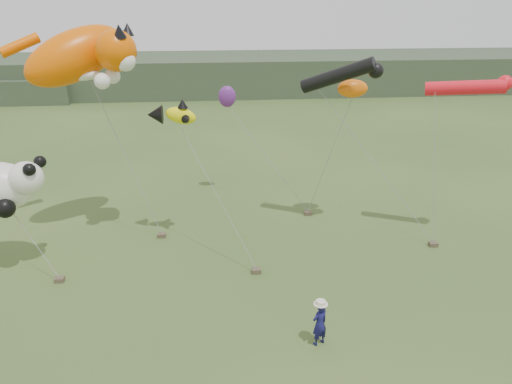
% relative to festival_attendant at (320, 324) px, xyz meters
% --- Properties ---
extents(ground, '(120.00, 120.00, 0.00)m').
position_rel_festival_attendant_xyz_m(ground, '(-0.21, 1.32, -0.79)').
color(ground, '#385123').
rests_on(ground, ground).
extents(headland, '(90.00, 13.00, 4.00)m').
position_rel_festival_attendant_xyz_m(headland, '(-3.32, 46.01, 1.13)').
color(headland, '#2D3D28').
rests_on(headland, ground).
extents(festival_attendant, '(0.69, 0.60, 1.58)m').
position_rel_festival_attendant_xyz_m(festival_attendant, '(0.00, 0.00, 0.00)').
color(festival_attendant, '#15144D').
rests_on(festival_attendant, ground).
extents(sandbag_anchors, '(16.58, 5.85, 0.19)m').
position_rel_festival_attendant_xyz_m(sandbag_anchors, '(-1.74, 6.83, -0.69)').
color(sandbag_anchors, brown).
rests_on(sandbag_anchors, ground).
extents(cat_kite, '(6.16, 4.51, 3.50)m').
position_rel_festival_attendant_xyz_m(cat_kite, '(-8.60, 9.37, 7.50)').
color(cat_kite, '#EF5D00').
rests_on(cat_kite, ground).
extents(fish_kite, '(2.18, 1.46, 1.21)m').
position_rel_festival_attendant_xyz_m(fish_kite, '(-4.96, 8.09, 5.14)').
color(fish_kite, yellow).
rests_on(fish_kite, ground).
extents(tube_kites, '(8.58, 3.61, 1.81)m').
position_rel_festival_attendant_xyz_m(tube_kites, '(5.04, 8.01, 6.47)').
color(tube_kites, black).
rests_on(tube_kites, ground).
extents(panda_kite, '(3.57, 2.31, 2.22)m').
position_rel_festival_attendant_xyz_m(panda_kite, '(-11.78, 6.38, 2.76)').
color(panda_kite, white).
rests_on(panda_kite, ground).
extents(misc_kites, '(6.79, 5.01, 2.08)m').
position_rel_festival_attendant_xyz_m(misc_kites, '(0.97, 11.03, 5.46)').
color(misc_kites, '#FF6A09').
rests_on(misc_kites, ground).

